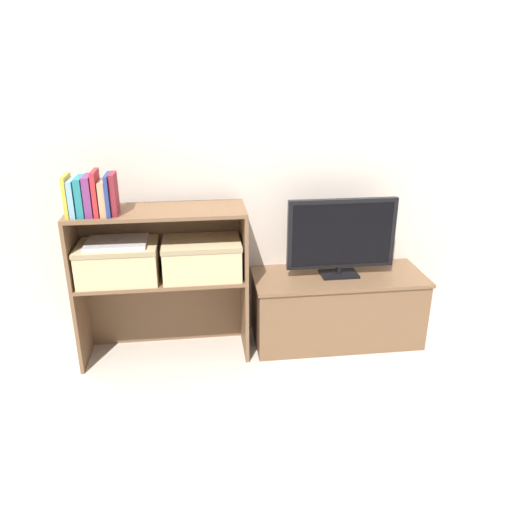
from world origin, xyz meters
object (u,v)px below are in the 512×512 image
object	(u,v)px
book_crimson	(96,193)
book_tan	(104,198)
storage_basket_left	(118,260)
storage_basket_right	(202,256)
book_plum	(89,195)
laptop	(116,242)
book_navy	(109,194)
book_mustard	(68,196)
book_teal	(81,196)
book_maroon	(114,194)
tv_stand	(337,307)
tv	(342,236)
book_skyblue	(73,198)

from	to	relation	value
book_crimson	book_tan	bearing A→B (deg)	-0.00
storage_basket_left	storage_basket_right	xyz separation A→B (m)	(0.46, 0.00, 0.00)
book_plum	laptop	bearing A→B (deg)	23.65
book_crimson	book_navy	bearing A→B (deg)	-0.00
book_mustard	book_navy	size ratio (longest dim) A/B	1.00
book_plum	storage_basket_left	distance (m)	0.40
book_teal	storage_basket_right	bearing A→B (deg)	4.31
book_maroon	laptop	size ratio (longest dim) A/B	0.66
book_tan	storage_basket_right	world-z (taller)	book_tan
storage_basket_left	book_maroon	bearing A→B (deg)	-63.65
book_navy	book_crimson	bearing A→B (deg)	180.00
tv_stand	book_plum	size ratio (longest dim) A/B	4.99
tv	storage_basket_left	distance (m)	1.27
storage_basket_left	storage_basket_right	world-z (taller)	same
book_crimson	storage_basket_right	world-z (taller)	book_crimson
book_plum	storage_basket_left	size ratio (longest dim) A/B	0.48
laptop	book_tan	bearing A→B (deg)	-125.94
book_teal	tv_stand	bearing A→B (deg)	3.87
book_plum	book_crimson	bearing A→B (deg)	0.00
book_crimson	book_maroon	world-z (taller)	book_crimson
tv	book_navy	xyz separation A→B (m)	(-1.27, -0.09, 0.31)
book_skyblue	book_mustard	bearing A→B (deg)	180.00
book_teal	book_skyblue	bearing A→B (deg)	180.00
tv_stand	laptop	size ratio (longest dim) A/B	3.18
book_mustard	book_crimson	distance (m)	0.14
book_plum	book_tan	bearing A→B (deg)	-0.00
tv	book_plum	distance (m)	1.41
book_skyblue	book_navy	size ratio (longest dim) A/B	0.90
book_plum	book_maroon	world-z (taller)	book_maroon
tv	book_maroon	world-z (taller)	book_maroon
book_navy	storage_basket_left	world-z (taller)	book_navy
storage_basket_left	book_navy	bearing A→B (deg)	-95.46
book_mustard	book_teal	world-z (taller)	book_mustard
book_skyblue	laptop	size ratio (longest dim) A/B	0.58
book_tan	storage_basket_right	bearing A→B (deg)	5.28
tv_stand	book_crimson	distance (m)	1.55
book_teal	book_navy	xyz separation A→B (m)	(0.14, -0.00, 0.01)
tv_stand	storage_basket_right	xyz separation A→B (m)	(-0.81, -0.05, 0.40)
book_tan	book_plum	bearing A→B (deg)	180.00
book_crimson	book_maroon	distance (m)	0.09
book_skyblue	book_tan	xyz separation A→B (m)	(0.15, -0.00, -0.01)
tv	book_maroon	xyz separation A→B (m)	(-1.25, -0.09, 0.31)
tv_stand	laptop	xyz separation A→B (m)	(-1.27, -0.05, 0.50)
book_teal	storage_basket_left	xyz separation A→B (m)	(0.14, 0.05, -0.38)
book_teal	book_plum	distance (m)	0.04
tv	book_mustard	world-z (taller)	book_mustard
book_teal	laptop	xyz separation A→B (m)	(0.14, 0.05, -0.27)
tv_stand	book_crimson	bearing A→B (deg)	-175.91
tv	book_skyblue	xyz separation A→B (m)	(-1.45, -0.09, 0.30)
tv_stand	book_skyblue	bearing A→B (deg)	-176.24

